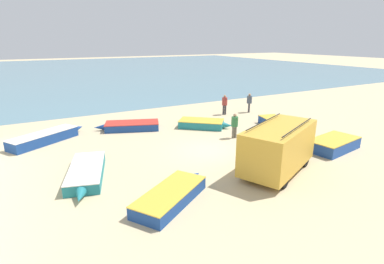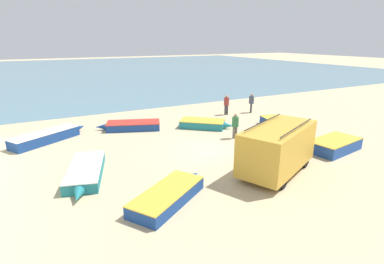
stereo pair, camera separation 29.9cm
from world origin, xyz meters
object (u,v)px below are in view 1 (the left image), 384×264
(fisherman_0, at_px, (225,103))
(fisherman_2, at_px, (235,123))
(parked_van, at_px, (279,147))
(fishing_rowboat_2, at_px, (131,126))
(fishing_rowboat_6, at_px, (86,173))
(fishing_rowboat_0, at_px, (203,124))
(fishing_rowboat_5, at_px, (47,137))
(fishing_rowboat_4, at_px, (172,195))
(fishing_rowboat_3, at_px, (334,144))
(fishing_rowboat_1, at_px, (277,123))
(fisherman_1, at_px, (249,101))

(fisherman_0, height_order, fisherman_2, fisherman_0)
(parked_van, bearing_deg, fishing_rowboat_2, 87.40)
(fishing_rowboat_2, height_order, fisherman_0, fisherman_0)
(fishing_rowboat_2, relative_size, fishing_rowboat_6, 0.97)
(fishing_rowboat_0, bearing_deg, fishing_rowboat_2, -162.38)
(fishing_rowboat_5, bearing_deg, fishing_rowboat_6, -111.28)
(fishing_rowboat_4, bearing_deg, fishing_rowboat_3, -29.05)
(fishing_rowboat_1, relative_size, fishing_rowboat_2, 0.94)
(fishing_rowboat_2, xyz_separation_m, fisherman_0, (8.39, 0.45, 0.75))
(fishing_rowboat_4, relative_size, fisherman_1, 2.45)
(parked_van, height_order, fishing_rowboat_5, parked_van)
(fishing_rowboat_0, xyz_separation_m, fisherman_0, (3.61, 2.46, 0.74))
(fisherman_0, relative_size, fisherman_1, 1.01)
(fisherman_1, bearing_deg, fishing_rowboat_3, -55.01)
(fishing_rowboat_4, relative_size, fishing_rowboat_5, 0.85)
(fishing_rowboat_5, relative_size, fisherman_0, 2.85)
(fishing_rowboat_2, bearing_deg, parked_van, 131.89)
(fishing_rowboat_1, height_order, fishing_rowboat_5, fishing_rowboat_5)
(fisherman_0, height_order, fisherman_1, fisherman_0)
(fishing_rowboat_2, relative_size, fisherman_2, 2.80)
(fishing_rowboat_0, height_order, fishing_rowboat_4, fishing_rowboat_0)
(parked_van, xyz_separation_m, fishing_rowboat_3, (5.08, 0.65, -0.91))
(fishing_rowboat_2, distance_m, fishing_rowboat_5, 5.41)
(fishing_rowboat_5, bearing_deg, fishing_rowboat_1, -48.46)
(fisherman_1, bearing_deg, fisherman_2, -91.90)
(fishing_rowboat_6, xyz_separation_m, fisherman_0, (12.60, 7.06, 0.75))
(fisherman_0, bearing_deg, fisherman_2, 167.13)
(fishing_rowboat_0, bearing_deg, fishing_rowboat_6, -112.46)
(fishing_rowboat_0, xyz_separation_m, fishing_rowboat_3, (4.37, -7.60, 0.07))
(fishing_rowboat_0, xyz_separation_m, fisherman_1, (5.97, 2.11, 0.73))
(fishing_rowboat_6, distance_m, fisherman_1, 16.41)
(fishing_rowboat_1, height_order, fishing_rowboat_2, fishing_rowboat_1)
(parked_van, height_order, fishing_rowboat_1, parked_van)
(parked_van, xyz_separation_m, fishing_rowboat_4, (-5.69, -0.13, -0.98))
(fishing_rowboat_2, distance_m, fishing_rowboat_4, 10.51)
(fishing_rowboat_0, distance_m, fishing_rowboat_4, 10.55)
(fishing_rowboat_0, height_order, fisherman_2, fisherman_2)
(fishing_rowboat_5, bearing_deg, fishing_rowboat_0, -42.18)
(fishing_rowboat_3, xyz_separation_m, fishing_rowboat_5, (-14.55, 9.48, -0.02))
(parked_van, bearing_deg, fishing_rowboat_3, -16.94)
(fishing_rowboat_1, height_order, fisherman_1, fisherman_1)
(fishing_rowboat_1, relative_size, fisherman_0, 2.55)
(fishing_rowboat_1, height_order, fisherman_2, fisherman_2)
(fishing_rowboat_6, bearing_deg, fisherman_2, 115.26)
(fishing_rowboat_3, distance_m, fisherman_0, 10.12)
(fishing_rowboat_6, bearing_deg, fishing_rowboat_2, 163.80)
(fishing_rowboat_1, xyz_separation_m, fishing_rowboat_2, (-9.49, 4.61, -0.03))
(fishing_rowboat_3, distance_m, fishing_rowboat_4, 10.80)
(fishing_rowboat_4, xyz_separation_m, fishing_rowboat_6, (-2.58, 3.78, -0.01))
(fishing_rowboat_3, distance_m, fisherman_2, 5.95)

